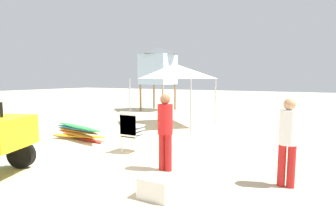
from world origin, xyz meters
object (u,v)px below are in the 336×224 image
lifeguard_near_center (165,127)px  cooler_box (156,188)px  surfboard_pile (78,132)px  popup_canopy (175,71)px  stacked_plastic_chairs (131,129)px  lifeguard_near_left (288,137)px  lifeguard_tower (158,66)px

lifeguard_near_center → cooler_box: (0.54, -1.28, -0.76)m
surfboard_pile → popup_canopy: bearing=69.1°
lifeguard_near_center → cooler_box: size_ratio=3.03×
stacked_plastic_chairs → surfboard_pile: 2.53m
lifeguard_near_left → lifeguard_near_center: bearing=-173.3°
lifeguard_near_center → lifeguard_near_left: bearing=6.7°
stacked_plastic_chairs → lifeguard_near_center: size_ratio=0.68×
popup_canopy → cooler_box: 7.39m
lifeguard_near_left → lifeguard_tower: 12.56m
lifeguard_near_center → stacked_plastic_chairs: bearing=152.2°
lifeguard_near_left → surfboard_pile: bearing=171.2°
stacked_plastic_chairs → popup_canopy: popup_canopy is taller
popup_canopy → lifeguard_tower: 5.63m
stacked_plastic_chairs → cooler_box: size_ratio=2.05×
surfboard_pile → lifeguard_tower: size_ratio=0.65×
surfboard_pile → lifeguard_near_left: lifeguard_near_left is taller
stacked_plastic_chairs → lifeguard_near_left: (3.84, -0.51, 0.27)m
surfboard_pile → lifeguard_near_center: size_ratio=1.54×
popup_canopy → lifeguard_tower: lifeguard_tower is taller
lifeguard_tower → stacked_plastic_chairs: bearing=-63.4°
lifeguard_near_left → popup_canopy: size_ratio=0.60×
lifeguard_near_left → lifeguard_near_center: size_ratio=0.99×
stacked_plastic_chairs → cooler_box: 2.93m
lifeguard_near_left → lifeguard_tower: lifeguard_tower is taller
lifeguard_near_center → popup_canopy: bearing=115.4°
stacked_plastic_chairs → lifeguard_tower: (-4.41, 8.80, 2.09)m
lifeguard_near_center → popup_canopy: 5.85m
cooler_box → popup_canopy: bearing=114.9°
surfboard_pile → lifeguard_near_left: size_ratio=1.56×
lifeguard_near_center → popup_canopy: size_ratio=0.61×
lifeguard_near_left → lifeguard_tower: size_ratio=0.42×
surfboard_pile → lifeguard_near_left: (6.29, -0.97, 0.68)m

